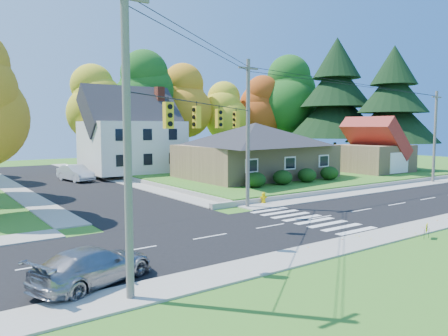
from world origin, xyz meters
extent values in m
plane|color=#3D7923|center=(0.00, 0.00, 0.00)|extent=(120.00, 120.00, 0.00)
cube|color=black|center=(0.00, 0.00, 0.01)|extent=(90.00, 8.00, 0.02)
cube|color=black|center=(-8.00, 26.00, 0.01)|extent=(8.00, 44.00, 0.02)
cube|color=#9C9A90|center=(0.00, 5.00, 0.04)|extent=(90.00, 2.00, 0.08)
cube|color=#9C9A90|center=(0.00, -5.00, 0.04)|extent=(90.00, 2.00, 0.08)
cube|color=#3D7923|center=(13.00, 21.00, 0.25)|extent=(30.00, 30.00, 0.50)
cube|color=tan|center=(8.00, 16.00, 2.10)|extent=(14.00, 10.00, 3.20)
pyramid|color=#26262B|center=(8.00, 16.00, 4.80)|extent=(14.60, 10.60, 2.20)
cube|color=silver|center=(0.00, 28.00, 3.30)|extent=(10.00, 8.00, 5.60)
pyramid|color=#26262B|center=(0.00, 28.00, 7.30)|extent=(10.40, 8.40, 2.40)
cube|color=brown|center=(3.50, 28.00, 5.30)|extent=(0.90, 0.90, 9.60)
cube|color=tan|center=(22.00, 12.00, 2.00)|extent=(7.00, 6.00, 3.00)
pyramid|color=maroon|center=(22.00, 12.00, 4.30)|extent=(7.30, 6.30, 1.60)
cube|color=silver|center=(22.00, 8.95, 1.70)|extent=(3.20, 0.10, 2.20)
ellipsoid|color=#163A10|center=(3.00, 9.80, 1.14)|extent=(1.70, 1.70, 1.27)
ellipsoid|color=#163A10|center=(6.00, 9.80, 1.14)|extent=(1.70, 1.70, 1.27)
ellipsoid|color=#163A10|center=(9.00, 9.80, 1.14)|extent=(1.70, 1.70, 1.27)
ellipsoid|color=#163A10|center=(12.00, 9.80, 1.14)|extent=(1.70, 1.70, 1.27)
cylinder|color=#666059|center=(-14.50, -5.20, 5.00)|extent=(0.26, 0.26, 10.00)
cylinder|color=#666059|center=(-1.50, 5.20, 5.00)|extent=(0.26, 0.26, 10.00)
cube|color=#666059|center=(-1.50, 5.20, 9.40)|extent=(1.60, 0.12, 0.12)
cylinder|color=#666059|center=(22.00, 5.20, 4.50)|extent=(0.26, 0.26, 9.00)
cube|color=#666059|center=(22.00, 5.20, 8.40)|extent=(1.60, 0.12, 0.12)
cube|color=gold|center=(-12.00, -3.20, 5.95)|extent=(0.34, 0.26, 1.00)
cube|color=gold|center=(-9.50, -1.20, 5.95)|extent=(0.26, 0.34, 1.00)
cube|color=gold|center=(-6.80, 0.95, 5.95)|extent=(0.34, 0.26, 1.00)
cube|color=gold|center=(-4.00, 3.20, 5.95)|extent=(0.26, 0.34, 1.00)
cylinder|color=black|center=(-8.00, 0.00, 6.60)|extent=(13.02, 10.43, 0.04)
cylinder|color=#3F2A19|center=(-2.00, 34.00, 3.20)|extent=(0.80, 0.80, 5.40)
sphere|color=gold|center=(-2.00, 34.00, 7.10)|extent=(6.72, 6.72, 6.72)
sphere|color=gold|center=(-2.00, 34.00, 8.78)|extent=(5.91, 5.91, 5.91)
sphere|color=gold|center=(-2.00, 34.00, 10.46)|extent=(5.11, 5.11, 5.11)
cylinder|color=#3F2A19|center=(4.00, 33.00, 3.65)|extent=(0.86, 0.86, 6.30)
sphere|color=#1D5C1B|center=(4.00, 33.00, 8.20)|extent=(7.84, 7.84, 7.84)
sphere|color=#1D5C1B|center=(4.00, 33.00, 10.16)|extent=(6.90, 6.90, 6.90)
sphere|color=#1D5C1B|center=(4.00, 33.00, 12.12)|extent=(5.96, 5.96, 5.96)
cylinder|color=#3F2A19|center=(10.00, 34.00, 3.43)|extent=(0.83, 0.83, 5.85)
sphere|color=orange|center=(10.00, 34.00, 7.65)|extent=(7.28, 7.28, 7.28)
sphere|color=orange|center=(10.00, 34.00, 9.47)|extent=(6.41, 6.41, 6.41)
sphere|color=orange|center=(10.00, 34.00, 11.29)|extent=(5.53, 5.53, 5.53)
cylinder|color=#3F2A19|center=(16.00, 33.00, 2.98)|extent=(0.77, 0.77, 4.95)
sphere|color=gold|center=(16.00, 33.00, 6.55)|extent=(6.16, 6.16, 6.16)
sphere|color=gold|center=(16.00, 33.00, 8.09)|extent=(5.42, 5.42, 5.42)
sphere|color=gold|center=(16.00, 33.00, 9.63)|extent=(4.68, 4.68, 4.68)
cylinder|color=#3F2A19|center=(22.00, 32.00, 3.20)|extent=(0.80, 0.80, 5.40)
sphere|color=#A24114|center=(22.00, 32.00, 7.10)|extent=(6.72, 6.72, 6.72)
sphere|color=#A24114|center=(22.00, 32.00, 8.78)|extent=(5.91, 5.91, 5.91)
sphere|color=#A24114|center=(22.00, 32.00, 10.46)|extent=(5.11, 5.11, 5.11)
cylinder|color=#3F2A19|center=(26.00, 30.00, 3.88)|extent=(0.89, 0.89, 6.75)
sphere|color=#1D5C1B|center=(26.00, 30.00, 8.75)|extent=(8.40, 8.40, 8.40)
sphere|color=#1D5C1B|center=(26.00, 30.00, 10.85)|extent=(7.39, 7.39, 7.39)
sphere|color=#1D5C1B|center=(26.00, 30.00, 12.95)|extent=(6.38, 6.38, 6.38)
cylinder|color=#3F2A19|center=(27.00, 22.00, 1.94)|extent=(0.40, 0.40, 2.88)
cone|color=black|center=(27.00, 22.00, 7.38)|extent=(12.80, 12.80, 6.72)
cone|color=black|center=(27.00, 22.00, 11.22)|extent=(9.60, 9.60, 6.08)
cone|color=black|center=(27.00, 22.00, 14.74)|extent=(6.40, 6.40, 5.44)
cylinder|color=#3F2A19|center=(28.00, 14.00, 1.76)|extent=(0.40, 0.40, 2.52)
cone|color=black|center=(28.00, 14.00, 6.52)|extent=(11.20, 11.20, 5.88)
cone|color=black|center=(28.00, 14.00, 9.88)|extent=(8.40, 8.40, 5.32)
cone|color=black|center=(28.00, 14.00, 12.96)|extent=(5.60, 5.60, 4.76)
imported|color=#929299|center=(-15.01, -3.19, 0.68)|extent=(4.94, 3.37, 1.33)
imported|color=silver|center=(-6.79, 26.59, 0.85)|extent=(2.62, 5.25, 1.65)
cylinder|color=#DBB200|center=(0.31, 5.64, 0.05)|extent=(0.38, 0.38, 0.11)
cylinder|color=#DBB200|center=(0.31, 5.64, 0.37)|extent=(0.25, 0.25, 0.58)
sphere|color=#DBB200|center=(0.31, 5.64, 0.72)|extent=(0.27, 0.27, 0.27)
cylinder|color=#DBB200|center=(0.31, 5.64, 0.48)|extent=(0.49, 0.31, 0.13)
cylinder|color=black|center=(0.40, -6.43, 0.24)|extent=(0.02, 0.02, 0.48)
cylinder|color=black|center=(0.82, -6.43, 0.24)|extent=(0.02, 0.02, 0.48)
cube|color=#FFE406|center=(0.61, -6.43, 0.53)|extent=(0.54, 0.26, 0.38)
camera|label=1|loc=(-19.85, -17.96, 5.53)|focal=35.00mm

